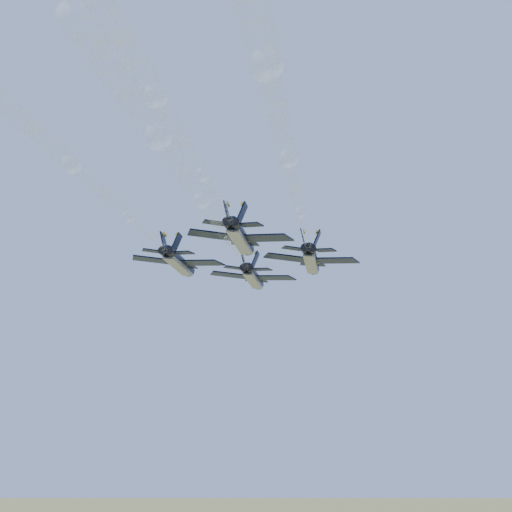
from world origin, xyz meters
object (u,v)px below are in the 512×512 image
at_px(jet_left, 179,263).
at_px(jet_slot, 241,238).
at_px(jet_right, 311,260).
at_px(jet_lead, 254,277).

height_order(jet_left, jet_slot, same).
bearing_deg(jet_right, jet_slot, -123.37).
bearing_deg(jet_right, jet_left, -177.03).
bearing_deg(jet_right, jet_lead, 133.99).
distance_m(jet_lead, jet_slot, 20.71).
relative_size(jet_lead, jet_left, 1.00).
distance_m(jet_lead, jet_left, 13.20).
xyz_separation_m(jet_lead, jet_left, (-4.60, -12.38, 0.00)).
relative_size(jet_lead, jet_slot, 1.00).
distance_m(jet_left, jet_slot, 14.48).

